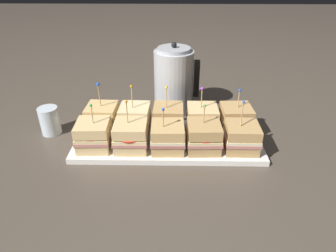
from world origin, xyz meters
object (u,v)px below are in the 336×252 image
(sandwich_front_far_left, at_px, (94,135))
(drinking_glass, at_px, (50,121))
(sandwich_back_right, at_px, (202,119))
(sandwich_back_far_right, at_px, (236,119))
(sandwich_front_left, at_px, (131,136))
(serving_platter, at_px, (168,140))
(sandwich_front_far_right, at_px, (242,137))
(sandwich_back_left, at_px, (135,118))
(sandwich_front_center, at_px, (167,137))
(sandwich_front_right, at_px, (204,137))
(kettle_steel, at_px, (174,80))
(sandwich_back_center, at_px, (167,119))
(sandwich_back_far_left, at_px, (102,118))

(sandwich_front_far_left, height_order, drinking_glass, sandwich_front_far_left)
(sandwich_back_right, height_order, sandwich_back_far_right, sandwich_back_right)
(sandwich_front_left, relative_size, sandwich_back_right, 1.01)
(serving_platter, bearing_deg, sandwich_front_far_right, -14.11)
(sandwich_back_far_right, bearing_deg, sandwich_back_left, -179.61)
(sandwich_front_center, bearing_deg, sandwich_front_far_left, 179.08)
(sandwich_front_center, xyz_separation_m, sandwich_front_right, (0.11, 0.00, 0.00))
(sandwich_back_right, xyz_separation_m, kettle_steel, (-0.09, 0.19, 0.06))
(sandwich_front_left, bearing_deg, sandwich_front_right, -0.02)
(sandwich_front_far_left, bearing_deg, serving_platter, 13.84)
(serving_platter, relative_size, sandwich_front_far_left, 4.00)
(sandwich_front_far_left, distance_m, sandwich_front_far_right, 0.45)
(sandwich_back_far_right, bearing_deg, drinking_glass, 179.83)
(sandwich_front_far_left, xyz_separation_m, sandwich_back_left, (0.11, 0.11, 0.00))
(sandwich_back_left, bearing_deg, sandwich_back_center, -0.04)
(drinking_glass, bearing_deg, sandwich_back_far_right, -0.17)
(sandwich_front_far_right, bearing_deg, sandwich_back_left, 161.89)
(sandwich_front_left, relative_size, sandwich_front_center, 1.11)
(sandwich_back_right, bearing_deg, serving_platter, -155.20)
(sandwich_back_left, relative_size, sandwich_back_center, 1.02)
(serving_platter, height_order, sandwich_front_left, sandwich_front_left)
(sandwich_front_right, bearing_deg, sandwich_back_far_left, 160.98)
(sandwich_front_far_right, bearing_deg, sandwich_back_far_left, 165.85)
(sandwich_back_center, xyz_separation_m, kettle_steel, (0.02, 0.19, 0.06))
(serving_platter, distance_m, sandwich_front_left, 0.14)
(sandwich_back_center, height_order, drinking_glass, sandwich_back_center)
(sandwich_front_far_left, height_order, kettle_steel, kettle_steel)
(sandwich_front_far_right, relative_size, sandwich_back_far_right, 1.09)
(sandwich_back_left, relative_size, sandwich_back_right, 1.04)
(sandwich_front_far_left, bearing_deg, sandwich_front_far_right, -0.07)
(sandwich_front_left, xyz_separation_m, drinking_glass, (-0.29, 0.11, -0.01))
(sandwich_back_far_left, height_order, sandwich_back_far_right, sandwich_back_far_left)
(sandwich_front_left, bearing_deg, sandwich_back_far_right, 18.64)
(serving_platter, xyz_separation_m, sandwich_front_center, (-0.00, -0.06, 0.05))
(sandwich_front_far_left, height_order, sandwich_back_right, sandwich_back_right)
(sandwich_back_center, bearing_deg, serving_platter, -87.03)
(drinking_glass, bearing_deg, sandwich_front_right, -12.70)
(sandwich_front_right, bearing_deg, drinking_glass, 167.30)
(sandwich_back_far_right, distance_m, drinking_glass, 0.63)
(sandwich_front_far_right, bearing_deg, sandwich_front_far_left, 179.93)
(sandwich_back_right, bearing_deg, drinking_glass, 179.42)
(serving_platter, xyz_separation_m, sandwich_back_right, (0.11, 0.05, 0.05))
(sandwich_front_right, xyz_separation_m, kettle_steel, (-0.09, 0.30, 0.06))
(sandwich_back_right, relative_size, kettle_steel, 0.60)
(drinking_glass, bearing_deg, sandwich_back_center, -0.60)
(serving_platter, xyz_separation_m, sandwich_back_far_left, (-0.22, 0.06, 0.05))
(sandwich_front_right, distance_m, sandwich_front_far_right, 0.11)
(serving_platter, xyz_separation_m, sandwich_back_left, (-0.11, 0.05, 0.05))
(serving_platter, distance_m, sandwich_back_left, 0.13)
(sandwich_front_right, height_order, drinking_glass, sandwich_front_right)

